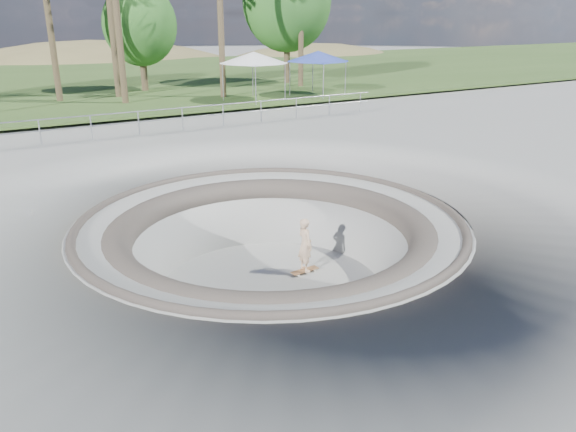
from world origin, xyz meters
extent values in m
plane|color=gray|center=(0.00, 0.00, 0.00)|extent=(180.00, 180.00, 0.00)
torus|color=gray|center=(0.00, 0.00, -2.00)|extent=(14.00, 14.00, 4.00)
cylinder|color=gray|center=(0.00, 0.00, -1.95)|extent=(6.60, 6.60, 0.10)
torus|color=#4C433D|center=(0.00, 0.00, -0.02)|extent=(10.24, 10.24, 0.24)
torus|color=#4C433D|center=(0.00, 0.00, -0.45)|extent=(8.91, 8.91, 0.81)
cube|color=#345120|center=(0.00, 34.00, 0.22)|extent=(180.00, 36.00, 0.12)
ellipsoid|color=brown|center=(8.00, 60.00, -7.87)|extent=(61.60, 44.00, 28.60)
ellipsoid|color=brown|center=(35.00, 52.00, -5.36)|extent=(42.00, 30.00, 19.50)
cylinder|color=gray|center=(0.00, 12.00, 1.17)|extent=(25.00, 0.05, 0.05)
cylinder|color=gray|center=(0.00, 12.00, 0.72)|extent=(25.00, 0.05, 0.05)
cube|color=brown|center=(1.20, 0.19, -1.82)|extent=(0.87, 0.30, 0.02)
cylinder|color=#ADAEB2|center=(1.20, 0.19, -1.86)|extent=(0.05, 0.18, 0.04)
cylinder|color=#ADAEB2|center=(1.20, 0.19, -1.86)|extent=(0.05, 0.18, 0.04)
cylinder|color=white|center=(1.20, 0.19, -1.87)|extent=(0.07, 0.04, 0.07)
cylinder|color=white|center=(1.20, 0.19, -1.87)|extent=(0.07, 0.04, 0.07)
cylinder|color=white|center=(1.20, 0.19, -1.87)|extent=(0.07, 0.04, 0.07)
cylinder|color=white|center=(1.20, 0.19, -1.87)|extent=(0.07, 0.04, 0.07)
imported|color=#D2AC88|center=(1.20, 0.19, -1.02)|extent=(0.40, 0.59, 1.59)
cylinder|color=gray|center=(7.40, 16.70, 1.30)|extent=(0.06, 0.06, 2.04)
cylinder|color=gray|center=(10.00, 16.70, 1.30)|extent=(0.06, 0.06, 2.04)
cylinder|color=gray|center=(7.40, 19.30, 1.30)|extent=(0.06, 0.06, 2.04)
cylinder|color=gray|center=(10.00, 19.30, 1.30)|extent=(0.06, 0.06, 2.04)
cube|color=white|center=(8.70, 18.00, 2.41)|extent=(3.59, 3.59, 0.08)
cone|color=white|center=(8.70, 18.00, 2.74)|extent=(5.16, 5.16, 0.65)
cylinder|color=gray|center=(11.92, 16.74, 1.27)|extent=(0.06, 0.06, 1.98)
cylinder|color=gray|center=(14.44, 16.74, 1.27)|extent=(0.06, 0.06, 1.98)
cylinder|color=gray|center=(11.92, 19.26, 1.27)|extent=(0.06, 0.06, 1.98)
cylinder|color=gray|center=(14.44, 19.26, 1.27)|extent=(0.06, 0.06, 1.98)
cube|color=#2F43AA|center=(13.18, 18.00, 2.35)|extent=(3.53, 3.53, 0.08)
cone|color=#2F43AA|center=(13.18, 18.00, 2.67)|extent=(4.93, 4.93, 0.63)
cylinder|color=brown|center=(-1.39, 23.59, 4.05)|extent=(0.36, 0.36, 7.75)
cylinder|color=brown|center=(1.74, 20.77, 5.51)|extent=(0.36, 0.36, 10.67)
cylinder|color=brown|center=(2.07, 23.58, 4.74)|extent=(0.36, 0.36, 9.14)
cylinder|color=brown|center=(7.68, 20.23, 4.91)|extent=(0.36, 0.36, 9.48)
cylinder|color=brown|center=(14.66, 22.46, 4.51)|extent=(0.36, 0.36, 8.68)
cylinder|color=brown|center=(4.40, 25.71, 2.17)|extent=(0.44, 0.44, 4.00)
ellipsoid|color=#336823|center=(4.40, 25.71, 4.46)|extent=(4.78, 4.34, 5.21)
cylinder|color=brown|center=(14.84, 24.72, 2.89)|extent=(0.44, 0.44, 5.43)
ellipsoid|color=#336823|center=(14.84, 24.72, 5.99)|extent=(6.48, 5.90, 7.07)
camera|label=1|loc=(-6.62, -12.25, 5.16)|focal=35.00mm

